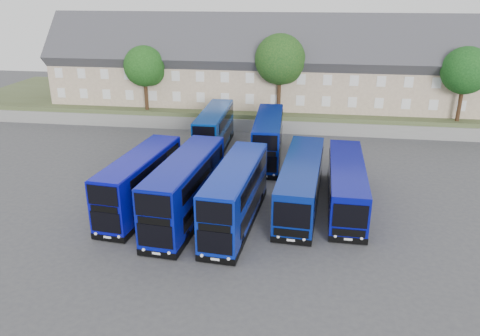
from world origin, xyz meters
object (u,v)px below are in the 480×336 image
tree_east (466,72)px  dd_front_mid (186,190)px  coach_east_a (301,184)px  dd_front_left (141,183)px  tree_mid (281,61)px  tree_west (146,68)px

tree_east → dd_front_mid: bearing=-136.8°
coach_east_a → dd_front_mid: bearing=-152.3°
dd_front_left → coach_east_a: 12.28m
dd_front_left → tree_mid: bearing=74.7°
dd_front_mid → tree_mid: 25.41m
dd_front_mid → tree_mid: size_ratio=1.28×
dd_front_left → dd_front_mid: bearing=-9.9°
tree_mid → tree_east: bearing=-1.4°
dd_front_mid → tree_west: 26.47m
coach_east_a → tree_east: 26.87m
tree_west → dd_front_mid: bearing=-65.5°
dd_front_mid → tree_west: bearing=119.4°
tree_west → tree_mid: 16.04m
dd_front_mid → tree_east: tree_east is taller
coach_east_a → tree_mid: tree_mid is taller
dd_front_left → coach_east_a: size_ratio=0.83×
dd_front_left → coach_east_a: dd_front_left is taller
tree_west → tree_mid: size_ratio=0.83×
coach_east_a → tree_west: (-19.03, 20.06, 5.30)m
tree_mid → tree_east: size_ratio=1.12×
tree_east → tree_west: bearing=-180.0°
tree_mid → coach_east_a: bearing=-81.6°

